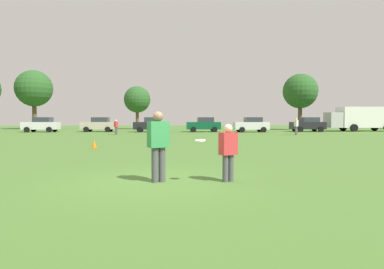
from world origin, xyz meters
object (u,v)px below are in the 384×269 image
at_px(parked_car_far_right, 308,124).
at_px(traffic_cone, 94,144).
at_px(frisbee, 200,140).
at_px(parked_car_near_left, 41,125).
at_px(parked_car_mid_right, 204,124).
at_px(bystander_sideline_watcher, 296,125).
at_px(player_defender, 228,150).
at_px(parked_car_center, 151,125).
at_px(parked_car_mid_left, 99,124).
at_px(parked_car_near_right, 251,125).
at_px(bystander_field_marshal, 116,126).
at_px(box_truck, 360,118).
at_px(player_thrower, 158,142).

bearing_deg(parked_car_far_right, traffic_cone, -132.02).
relative_size(frisbee, parked_car_near_left, 0.06).
bearing_deg(parked_car_mid_right, bystander_sideline_watcher, -45.15).
bearing_deg(frisbee, player_defender, 7.36).
relative_size(parked_car_center, parked_car_mid_right, 1.00).
relative_size(parked_car_near_left, parked_car_mid_left, 1.00).
bearing_deg(bystander_sideline_watcher, parked_car_center, 150.52).
xyz_separation_m(traffic_cone, parked_car_far_right, (21.06, 23.37, 0.69)).
xyz_separation_m(parked_car_mid_left, parked_car_near_right, (18.93, -1.92, 0.00)).
bearing_deg(parked_car_far_right, parked_car_center, -179.43).
bearing_deg(bystander_field_marshal, box_truck, 16.26).
relative_size(player_thrower, parked_car_near_left, 0.42).
bearing_deg(player_thrower, player_defender, -0.67).
bearing_deg(parked_car_center, bystander_field_marshal, -111.95).
relative_size(traffic_cone, parked_car_mid_left, 0.11).
bearing_deg(parked_car_mid_left, parked_car_near_right, -5.79).
distance_m(parked_car_center, bystander_sideline_watcher, 17.39).
height_order(player_thrower, traffic_cone, player_thrower).
xyz_separation_m(parked_car_near_right, bystander_sideline_watcher, (2.84, -7.59, 0.04)).
distance_m(traffic_cone, parked_car_mid_left, 24.72).
height_order(frisbee, parked_car_near_right, parked_car_near_right).
bearing_deg(player_thrower, parked_car_near_right, 73.61).
bearing_deg(parked_car_mid_left, frisbee, -72.92).
height_order(parked_car_mid_right, bystander_field_marshal, parked_car_mid_right).
bearing_deg(traffic_cone, parked_car_center, 86.89).
xyz_separation_m(bystander_sideline_watcher, bystander_field_marshal, (-18.10, 1.21, -0.09)).
xyz_separation_m(traffic_cone, parked_car_mid_right, (7.79, 23.26, 0.69)).
xyz_separation_m(player_thrower, player_defender, (1.77, -0.02, -0.18)).
bearing_deg(parked_car_mid_left, parked_car_mid_right, -3.72).
bearing_deg(parked_car_near_right, parked_car_near_left, 177.26).
height_order(parked_car_near_left, parked_car_mid_right, same).
height_order(player_defender, parked_car_mid_left, parked_car_mid_left).
relative_size(box_truck, bystander_sideline_watcher, 5.03).
relative_size(player_thrower, box_truck, 0.21).
height_order(traffic_cone, parked_car_near_right, parked_car_near_right).
distance_m(player_defender, parked_car_far_right, 36.68).
bearing_deg(player_thrower, frisbee, -6.13).
distance_m(player_defender, parked_car_mid_left, 35.94).
bearing_deg(box_truck, parked_car_mid_left, -179.13).
height_order(parked_car_near_left, box_truck, box_truck).
relative_size(parked_car_near_left, parked_car_mid_right, 1.00).
bearing_deg(frisbee, bystander_field_marshal, 104.80).
relative_size(player_thrower, bystander_sideline_watcher, 1.05).
relative_size(frisbee, box_truck, 0.03).
height_order(parked_car_mid_left, bystander_field_marshal, parked_car_mid_left).
bearing_deg(parked_car_mid_right, frisbee, -94.53).
xyz_separation_m(parked_car_mid_right, bystander_field_marshal, (-9.49, -7.45, -0.05)).
bearing_deg(bystander_sideline_watcher, parked_car_near_left, 162.86).
distance_m(traffic_cone, parked_car_near_left, 26.44).
distance_m(traffic_cone, box_truck, 37.71).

